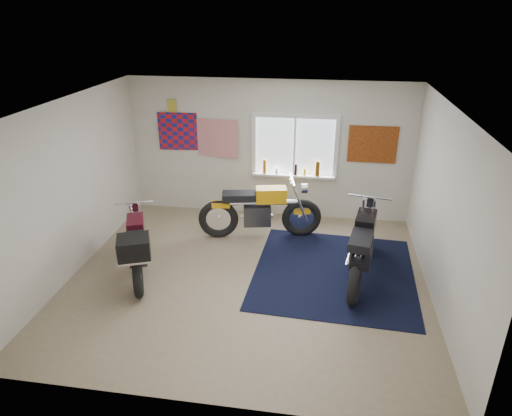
% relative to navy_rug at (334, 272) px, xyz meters
% --- Properties ---
extents(ground, '(5.50, 5.50, 0.00)m').
position_rel_navy_rug_xyz_m(ground, '(-1.34, -0.39, -0.01)').
color(ground, '#9E896B').
rests_on(ground, ground).
extents(room_shell, '(5.50, 5.50, 5.50)m').
position_rel_navy_rug_xyz_m(room_shell, '(-1.34, -0.39, 1.63)').
color(room_shell, white).
rests_on(room_shell, ground).
extents(navy_rug, '(2.62, 2.71, 0.01)m').
position_rel_navy_rug_xyz_m(navy_rug, '(0.00, 0.00, 0.00)').
color(navy_rug, black).
rests_on(navy_rug, ground).
extents(window_assembly, '(1.66, 0.17, 1.26)m').
position_rel_navy_rug_xyz_m(window_assembly, '(-0.84, 2.08, 1.36)').
color(window_assembly, white).
rests_on(window_assembly, room_shell).
extents(oil_bottles, '(1.11, 0.09, 0.30)m').
position_rel_navy_rug_xyz_m(oil_bottles, '(-0.78, 2.01, 1.02)').
color(oil_bottles, '#8A5314').
rests_on(oil_bottles, window_assembly).
extents(flag_display, '(1.60, 0.10, 1.17)m').
position_rel_navy_rug_xyz_m(flag_display, '(-3.24, 2.09, 2.14)').
color(flag_display, red).
rests_on(flag_display, room_shell).
extents(triumph_poster, '(0.90, 0.03, 0.70)m').
position_rel_navy_rug_xyz_m(triumph_poster, '(0.61, 2.09, 1.54)').
color(triumph_poster, '#A54C14').
rests_on(triumph_poster, room_shell).
extents(yellow_triumph, '(2.24, 0.73, 1.13)m').
position_rel_navy_rug_xyz_m(yellow_triumph, '(-1.37, 1.07, 0.49)').
color(yellow_triumph, black).
rests_on(yellow_triumph, ground).
extents(black_chrome_bike, '(0.71, 2.23, 1.15)m').
position_rel_navy_rug_xyz_m(black_chrome_bike, '(0.40, -0.03, 0.50)').
color(black_chrome_bike, black).
rests_on(black_chrome_bike, navy_rug).
extents(maroon_tourer, '(1.04, 1.94, 1.01)m').
position_rel_navy_rug_xyz_m(maroon_tourer, '(-3.03, -0.59, 0.52)').
color(maroon_tourer, black).
rests_on(maroon_tourer, ground).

